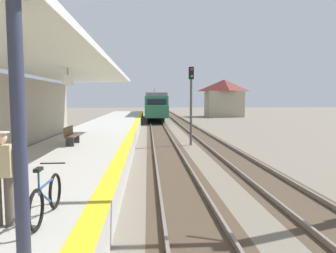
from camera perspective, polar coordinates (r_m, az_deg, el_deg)
The scene contains 9 objects.
station_platform at distance 16.44m, azimuth -15.26°, elevation -4.47°, with size 5.00×80.00×0.91m.
track_pair_nearest_platform at distance 20.15m, azimuth -0.53°, elevation -3.70°, with size 2.34×120.00×0.16m.
track_pair_middle at distance 20.62m, azimuth 8.97°, elevation -3.57°, with size 2.34×120.00×0.16m.
approaching_train at distance 46.99m, azimuth -2.37°, elevation 3.92°, with size 2.93×19.60×4.76m.
commuter_person at distance 6.21m, azimuth -27.87°, elevation -7.49°, with size 0.59×0.30×1.67m.
bicycle_beside_commuter at distance 6.38m, azimuth -21.19°, elevation -12.00°, with size 0.48×1.82×1.04m.
rail_signal_post at distance 21.02m, azimuth 4.20°, elevation 5.25°, with size 0.32×0.34×5.20m.
platform_bench at distance 15.92m, azimuth -17.12°, elevation -1.46°, with size 0.45×1.60×0.88m.
distant_trackside_house at distance 55.50m, azimuth 10.08°, elevation 5.22°, with size 6.60×5.28×6.40m.
Camera 1 is at (0.79, 0.12, 3.13)m, focal length 33.66 mm.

